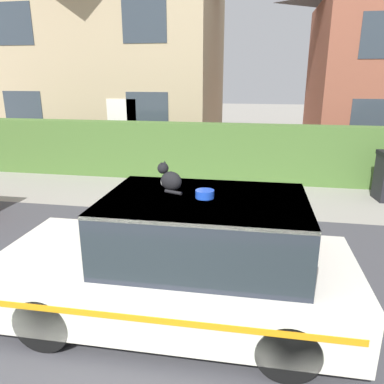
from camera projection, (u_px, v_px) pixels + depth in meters
road_strip at (163, 276)px, 5.47m from camera, size 28.00×5.26×0.01m
garden_hedge at (226, 153)px, 10.31m from camera, size 14.29×0.53×1.58m
police_car at (184, 264)px, 4.28m from camera, size 4.04×1.72×1.63m
cat at (169, 179)px, 3.94m from camera, size 0.30×0.28×0.31m
house_left at (114, 34)px, 14.64m from camera, size 8.45×6.57×8.58m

